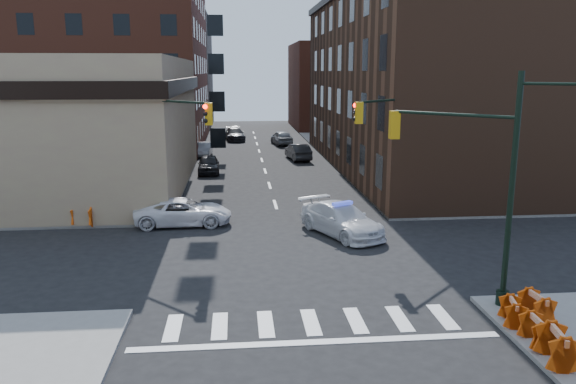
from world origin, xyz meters
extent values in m
plane|color=black|center=(0.00, 0.00, 0.00)|extent=(140.00, 140.00, 0.00)
cube|color=gray|center=(-23.00, 32.75, 0.07)|extent=(34.00, 54.50, 0.15)
cube|color=gray|center=(23.00, 32.75, 0.07)|extent=(34.00, 54.50, 0.15)
cube|color=#968762|center=(-17.00, 16.50, 4.50)|extent=(22.00, 22.00, 9.00)
cube|color=brown|center=(-18.50, 40.00, 12.00)|extent=(25.00, 25.00, 24.00)
cube|color=#4A2D1D|center=(13.00, 22.50, 7.00)|extent=(14.00, 34.00, 14.00)
cube|color=brown|center=(-16.00, 62.00, 8.00)|extent=(20.00, 18.00, 16.00)
cube|color=brown|center=(14.00, 58.00, 6.00)|extent=(16.00, 16.00, 12.00)
cylinder|color=black|center=(6.80, -6.30, 4.15)|extent=(0.20, 0.20, 8.00)
cylinder|color=black|center=(6.80, -6.30, 0.40)|extent=(0.44, 0.44, 0.50)
cylinder|color=black|center=(5.21, -4.71, 6.65)|extent=(3.27, 3.27, 0.12)
cube|color=#BF8C0C|center=(3.62, -3.12, 6.15)|extent=(0.35, 0.35, 1.05)
sphere|color=#FF0C05|center=(3.77, -2.96, 6.50)|extent=(0.22, 0.22, 0.22)
sphere|color=black|center=(3.77, -2.96, 6.17)|extent=(0.22, 0.22, 0.22)
sphere|color=black|center=(3.77, -2.96, 5.84)|extent=(0.22, 0.22, 0.22)
cylinder|color=black|center=(7.65, -7.15, 7.75)|extent=(1.91, 1.91, 0.10)
cylinder|color=black|center=(-6.80, 6.30, 4.15)|extent=(0.20, 0.20, 8.00)
cylinder|color=black|center=(-6.80, 6.30, 0.40)|extent=(0.44, 0.44, 0.50)
cylinder|color=black|center=(-5.21, 4.71, 6.65)|extent=(3.27, 3.27, 0.12)
cube|color=#BF8C0C|center=(-3.62, 3.12, 6.15)|extent=(0.35, 0.35, 1.05)
sphere|color=#FF0C05|center=(-3.77, 2.96, 6.50)|extent=(0.22, 0.22, 0.22)
sphere|color=black|center=(-3.77, 2.96, 6.17)|extent=(0.22, 0.22, 0.22)
sphere|color=black|center=(-3.77, 2.96, 5.84)|extent=(0.22, 0.22, 0.22)
cylinder|color=black|center=(6.80, 6.30, 4.15)|extent=(0.20, 0.20, 8.00)
cylinder|color=black|center=(6.80, 6.30, 0.40)|extent=(0.44, 0.44, 0.50)
cylinder|color=black|center=(5.21, 4.71, 6.65)|extent=(3.27, 3.27, 0.12)
cube|color=#BF8C0C|center=(3.62, 3.12, 6.15)|extent=(0.35, 0.35, 1.05)
sphere|color=#FF0C05|center=(3.46, 3.27, 6.50)|extent=(0.22, 0.22, 0.22)
sphere|color=black|center=(3.46, 3.27, 6.17)|extent=(0.22, 0.22, 0.22)
sphere|color=black|center=(3.46, 3.27, 5.84)|extent=(0.22, 0.22, 0.22)
cylinder|color=black|center=(7.50, 26.00, 1.45)|extent=(0.24, 0.24, 2.60)
sphere|color=brown|center=(7.50, 26.00, 3.50)|extent=(3.00, 3.00, 3.00)
cylinder|color=black|center=(7.50, 34.00, 1.45)|extent=(0.24, 0.24, 2.60)
sphere|color=brown|center=(7.50, 34.00, 3.50)|extent=(3.00, 3.00, 3.00)
imported|color=silver|center=(2.88, 3.21, 0.78)|extent=(4.30, 5.81, 1.57)
imported|color=white|center=(-5.26, 5.80, 0.72)|extent=(5.24, 2.55, 1.44)
imported|color=black|center=(-4.62, 21.55, 0.73)|extent=(1.85, 4.32, 1.46)
imported|color=#9B9DA3|center=(-5.50, 31.10, 0.66)|extent=(1.55, 4.05, 1.32)
imported|color=black|center=(-2.50, 43.43, 0.75)|extent=(2.65, 5.36, 1.50)
imported|color=black|center=(3.40, 27.82, 0.75)|extent=(2.20, 4.72, 1.50)
imported|color=gray|center=(2.77, 38.95, 0.81)|extent=(2.46, 4.94, 1.62)
imported|color=black|center=(-7.60, 6.40, 0.96)|extent=(0.63, 0.44, 1.63)
imported|color=black|center=(-11.58, 6.00, 0.92)|extent=(0.79, 0.64, 1.55)
imported|color=#212831|center=(-13.00, 6.58, 1.14)|extent=(1.14, 1.18, 1.98)
cylinder|color=#D06B09|center=(2.77, 5.40, 0.55)|extent=(0.79, 0.79, 1.10)
cylinder|color=#C75409|center=(-5.50, 5.60, 0.47)|extent=(0.56, 0.56, 0.94)
camera|label=1|loc=(-2.34, -23.87, 8.14)|focal=35.00mm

